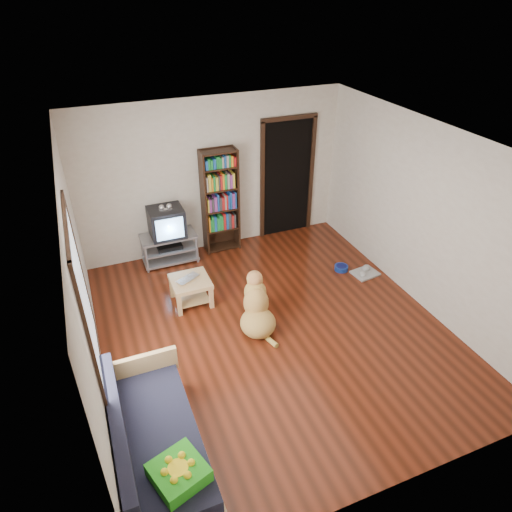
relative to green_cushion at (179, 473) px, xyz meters
name	(u,v)px	position (x,y,z in m)	size (l,w,h in m)	color
ground	(273,329)	(1.75, 1.92, -0.49)	(5.00, 5.00, 0.00)	#5E2110
ceiling	(277,145)	(1.75, 1.92, 2.11)	(5.00, 5.00, 0.00)	white
wall_back	(213,176)	(1.75, 4.42, 0.81)	(4.50, 4.50, 0.00)	beige
wall_front	(403,398)	(1.75, -0.58, 0.81)	(4.50, 4.50, 0.00)	beige
wall_left	(83,289)	(-0.50, 1.92, 0.81)	(5.00, 5.00, 0.00)	beige
wall_right	(423,217)	(4.00, 1.92, 0.81)	(5.00, 5.00, 0.00)	beige
green_cushion	(179,473)	(0.00, 0.00, 0.00)	(0.43, 0.43, 0.14)	green
laptop	(190,280)	(0.88, 2.90, -0.08)	(0.35, 0.23, 0.03)	silver
dog_bowl	(341,268)	(3.39, 2.84, -0.45)	(0.22, 0.22, 0.08)	navy
grey_rag	(365,273)	(3.69, 2.59, -0.48)	(0.40, 0.32, 0.03)	#A7A7A7
window	(84,300)	(-0.48, 1.42, 1.01)	(0.03, 1.46, 1.70)	white
doorway	(287,175)	(3.10, 4.40, 0.63)	(1.03, 0.05, 2.19)	black
tv_stand	(169,247)	(0.85, 4.17, -0.22)	(0.90, 0.45, 0.50)	#99999E
crt_tv	(166,221)	(0.85, 4.19, 0.25)	(0.55, 0.52, 0.58)	black
bookshelf	(220,196)	(1.80, 4.26, 0.51)	(0.60, 0.30, 1.80)	black
sofa	(155,444)	(-0.12, 0.54, -0.23)	(0.80, 1.80, 0.80)	tan
coffee_table	(191,286)	(0.88, 2.93, -0.21)	(0.55, 0.55, 0.40)	tan
dog	(257,309)	(1.58, 2.08, -0.21)	(0.60, 0.95, 0.78)	tan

